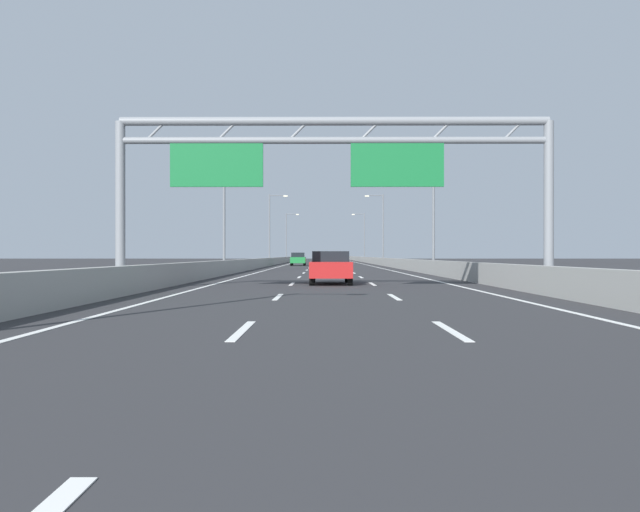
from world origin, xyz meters
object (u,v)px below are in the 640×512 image
at_px(streetlamp_right_mid, 430,199).
at_px(streetlamp_right_far, 381,225).
at_px(sign_gantry, 328,159).
at_px(green_car, 298,259).
at_px(streetlamp_right_distant, 363,234).
at_px(streetlamp_left_far, 271,225).
at_px(red_car, 331,267).
at_px(streetlamp_left_distant, 287,234).
at_px(streetlamp_left_mid, 227,199).
at_px(white_car, 343,258).
at_px(yellow_car, 325,258).

bearing_deg(streetlamp_right_mid, streetlamp_right_far, 90.00).
relative_size(sign_gantry, green_car, 3.84).
height_order(streetlamp_right_mid, streetlamp_right_distant, same).
relative_size(streetlamp_right_mid, streetlamp_left_far, 1.00).
bearing_deg(streetlamp_left_far, green_car, -67.10).
bearing_deg(sign_gantry, streetlamp_left_far, 96.37).
distance_m(streetlamp_right_distant, red_car, 100.22).
bearing_deg(streetlamp_left_distant, streetlamp_left_mid, -90.00).
xyz_separation_m(streetlamp_left_mid, streetlamp_left_distant, (0.00, 81.11, 0.00)).
height_order(streetlamp_left_mid, streetlamp_right_distant, same).
distance_m(streetlamp_right_mid, streetlamp_right_far, 40.55).
bearing_deg(streetlamp_right_far, white_car, 95.04).
bearing_deg(yellow_car, streetlamp_left_distant, 108.12).
height_order(streetlamp_right_distant, yellow_car, streetlamp_right_distant).
xyz_separation_m(streetlamp_left_distant, yellow_car, (7.37, -22.53, -4.65)).
distance_m(streetlamp_left_mid, streetlamp_left_far, 40.55).
bearing_deg(streetlamp_right_mid, streetlamp_left_distant, 100.43).
xyz_separation_m(streetlamp_right_far, white_car, (-3.82, 43.31, -4.65)).
height_order(sign_gantry, streetlamp_left_far, streetlamp_left_far).
distance_m(streetlamp_right_far, yellow_car, 20.09).
bearing_deg(sign_gantry, streetlamp_left_distant, 93.93).
xyz_separation_m(streetlamp_right_far, streetlamp_left_distant, (-14.93, 40.55, 0.00)).
bearing_deg(yellow_car, streetlamp_left_mid, -97.17).
bearing_deg(streetlamp_right_far, streetlamp_left_distant, 110.21).
xyz_separation_m(streetlamp_left_mid, white_car, (11.11, 83.87, -4.65)).
height_order(streetlamp_left_far, streetlamp_left_distant, same).
xyz_separation_m(streetlamp_left_far, red_car, (7.39, -59.27, -4.64)).
distance_m(streetlamp_left_mid, streetlamp_right_distant, 82.47).
bearing_deg(streetlamp_right_far, red_car, -97.25).
height_order(streetlamp_left_far, green_car, streetlamp_left_far).
xyz_separation_m(streetlamp_right_mid, yellow_car, (-7.56, 58.58, -4.65)).
xyz_separation_m(sign_gantry, yellow_car, (0.14, 82.82, -4.06)).
height_order(streetlamp_left_distant, yellow_car, streetlamp_left_distant).
height_order(streetlamp_left_mid, red_car, streetlamp_left_mid).
distance_m(streetlamp_left_mid, red_car, 20.65).
height_order(streetlamp_left_mid, yellow_car, streetlamp_left_mid).
bearing_deg(yellow_car, streetlamp_right_far, -67.24).
bearing_deg(streetlamp_right_mid, white_car, 92.61).
distance_m(streetlamp_left_distant, white_car, 12.36).
bearing_deg(yellow_car, streetlamp_right_distant, 71.44).
xyz_separation_m(sign_gantry, streetlamp_left_distant, (-7.23, 105.34, 0.59)).
height_order(streetlamp_right_mid, streetlamp_left_far, same).
distance_m(streetlamp_left_far, white_car, 44.96).
distance_m(streetlamp_left_distant, streetlamp_right_distant, 14.93).
height_order(yellow_car, green_car, green_car).
relative_size(streetlamp_left_mid, yellow_car, 2.16).
bearing_deg(streetlamp_right_distant, streetlamp_left_far, -110.21).
distance_m(sign_gantry, streetlamp_left_distant, 105.59).
bearing_deg(green_car, streetlamp_right_mid, -70.63).
bearing_deg(green_car, streetlamp_right_far, 41.21).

